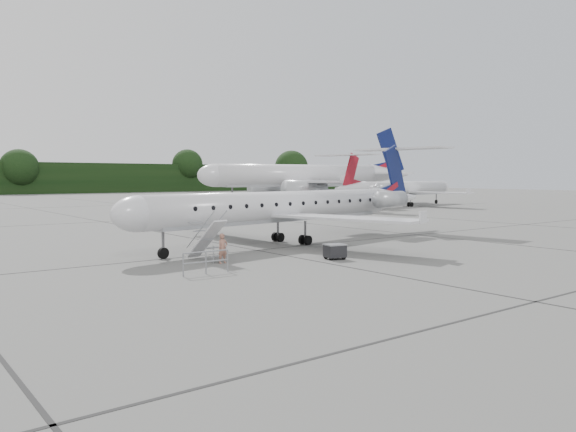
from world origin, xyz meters
TOP-DOWN VIEW (x-y plane):
  - ground at (0.00, 0.00)m, footprint 320.00×320.00m
  - main_regional_jet at (-0.55, 7.75)m, footprint 28.94×22.81m
  - airstair at (-7.78, 4.45)m, footprint 1.20×2.40m
  - passenger at (-7.58, 3.17)m, footprint 0.58×0.41m
  - safety_railing at (-9.76, 0.95)m, footprint 2.20×0.13m
  - baggage_cart at (-2.23, 0.80)m, footprint 1.14×0.99m
  - bg_narrowbody at (33.63, 49.26)m, footprint 39.44×32.07m
  - bg_regional_right at (42.39, 34.45)m, footprint 30.84×24.56m

SIDE VIEW (x-z plane):
  - ground at x=0.00m, z-range 0.00..0.00m
  - baggage_cart at x=-2.23m, z-range 0.00..0.86m
  - safety_railing at x=-9.76m, z-range 0.00..1.00m
  - passenger at x=-7.58m, z-range 0.00..1.49m
  - airstair at x=-7.78m, z-range 0.00..2.11m
  - main_regional_jet at x=-0.55m, z-range 0.00..6.75m
  - bg_regional_right at x=42.39m, z-range 0.00..7.28m
  - bg_narrowbody at x=33.63m, z-range 0.00..12.49m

